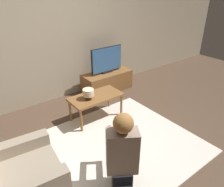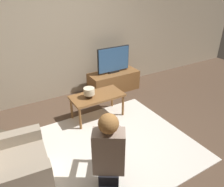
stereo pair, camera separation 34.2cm
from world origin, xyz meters
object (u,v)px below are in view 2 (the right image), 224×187
object	(u,v)px
person_kneeling	(109,153)
table_lamp	(89,92)
armchair	(8,176)
coffee_table	(97,98)
tv	(114,60)

from	to	relation	value
person_kneeling	table_lamp	xyz separation A→B (m)	(0.42, 1.36, 0.03)
armchair	person_kneeling	world-z (taller)	person_kneeling
person_kneeling	coffee_table	bearing A→B (deg)	-80.17
tv	person_kneeling	xyz separation A→B (m)	(-1.37, -2.17, -0.18)
coffee_table	table_lamp	xyz separation A→B (m)	(-0.15, -0.01, 0.15)
armchair	person_kneeling	size ratio (longest dim) A/B	0.88
table_lamp	person_kneeling	bearing A→B (deg)	-107.18
coffee_table	armchair	world-z (taller)	armchair
tv	armchair	distance (m)	2.93
table_lamp	coffee_table	bearing A→B (deg)	4.46
coffee_table	person_kneeling	distance (m)	1.49
tv	coffee_table	bearing A→B (deg)	-135.30
coffee_table	person_kneeling	world-z (taller)	person_kneeling
coffee_table	armchair	distance (m)	1.80
person_kneeling	table_lamp	bearing A→B (deg)	-74.85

